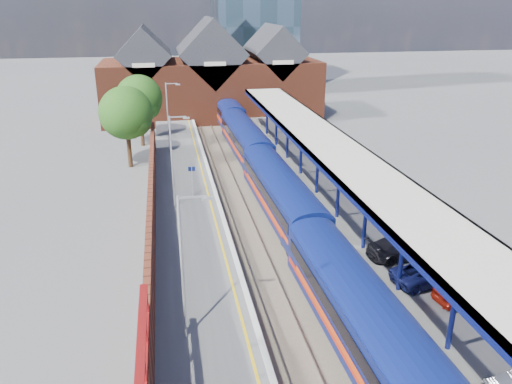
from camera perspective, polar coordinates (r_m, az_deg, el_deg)
ground at (r=46.73m, az=-1.53°, el=1.41°), size 240.00×240.00×0.00m
ballast_bed at (r=37.57m, az=0.89°, el=-3.52°), size 6.00×76.00×0.06m
rails at (r=37.54m, az=0.89°, el=-3.40°), size 4.51×76.00×0.14m
left_platform at (r=36.78m, az=-7.56°, el=-3.47°), size 5.00×76.00×1.00m
right_platform at (r=38.93m, az=9.59°, el=-2.18°), size 6.00×76.00×1.00m
coping_left at (r=36.73m, az=-3.93°, el=-2.47°), size 0.30×76.00×0.05m
coping_right at (r=37.88m, az=5.57°, el=-1.78°), size 0.30×76.00×0.05m
yellow_line at (r=36.68m, az=-4.86°, el=-2.56°), size 0.14×76.00×0.01m
train at (r=45.46m, az=0.49°, el=3.67°), size 3.15×65.95×3.45m
canopy at (r=38.95m, az=8.32°, el=5.31°), size 4.50×52.00×4.48m
lamp_post_b at (r=22.20m, az=-8.14°, el=-7.68°), size 1.48×0.18×7.00m
lamp_post_c at (r=37.08m, az=-9.40°, el=4.04°), size 1.48×0.18×7.00m
lamp_post_d at (r=52.62m, az=-9.93°, el=8.96°), size 1.48×0.18×7.00m
platform_sign at (r=39.72m, az=-7.33°, el=1.80°), size 0.55×0.08×2.50m
brick_wall at (r=30.10m, az=-11.95°, el=-5.39°), size 0.35×50.00×3.86m
station_building at (r=72.58m, az=-5.16°, el=12.75°), size 30.00×12.12×13.78m
tree_near at (r=50.61m, az=-14.47°, el=8.57°), size 5.20×5.20×8.10m
tree_far at (r=58.40m, az=-13.05°, el=10.26°), size 5.20×5.20×8.10m
parked_car_red at (r=28.43m, az=23.30°, el=-10.19°), size 4.17×2.22×1.35m
parked_car_dark at (r=31.63m, az=16.51°, el=-6.09°), size 4.68×2.28×1.31m
parked_car_blue at (r=29.38m, az=19.03°, el=-8.75°), size 4.40×2.58×1.15m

